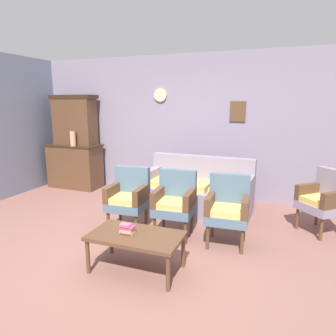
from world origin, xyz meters
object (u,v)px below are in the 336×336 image
armchair_by_doorway (129,196)px  coffee_table (136,238)px  side_cabinet (75,166)px  armchair_near_couch_end (175,200)px  wingback_chair_by_fireplace (324,198)px  floral_couch (197,192)px  vase_on_cabinet (73,139)px  book_stack_on_table (127,229)px  armchair_near_cabinet (228,207)px

armchair_by_doorway → coffee_table: 1.14m
side_cabinet → armchair_near_couch_end: bearing=-28.8°
armchair_near_couch_end → wingback_chair_by_fireplace: 2.09m
floral_couch → wingback_chair_by_fireplace: (1.89, -0.23, 0.17)m
side_cabinet → vase_on_cabinet: 0.66m
side_cabinet → armchair_near_couch_end: 3.23m
vase_on_cabinet → wingback_chair_by_fireplace: bearing=-6.9°
armchair_by_doorway → armchair_near_couch_end: 0.69m
coffee_table → wingback_chair_by_fireplace: bearing=42.3°
armchair_by_doorway → book_stack_on_table: armchair_by_doorway is taller
side_cabinet → vase_on_cabinet: size_ratio=3.79×
coffee_table → armchair_near_couch_end: bearing=85.0°
floral_couch → book_stack_on_table: size_ratio=11.73×
floral_couch → coffee_table: bearing=-93.2°
vase_on_cabinet → book_stack_on_table: (2.51, -2.40, -0.61)m
armchair_near_cabinet → coffee_table: armchair_near_cabinet is taller
armchair_by_doorway → book_stack_on_table: size_ratio=5.70×
armchair_near_couch_end → wingback_chair_by_fireplace: (1.92, 0.82, 0.00)m
side_cabinet → floral_couch: size_ratio=0.62×
wingback_chair_by_fireplace → book_stack_on_table: (-2.11, -1.84, -0.03)m
book_stack_on_table → armchair_near_couch_end: bearing=79.6°
side_cabinet → wingback_chair_by_fireplace: 4.81m
floral_couch → book_stack_on_table: 2.09m
book_stack_on_table → armchair_by_doorway: bearing=117.1°
armchair_near_couch_end → armchair_near_cabinet: same height
floral_couch → armchair_near_couch_end: same height
armchair_by_doorway → wingback_chair_by_fireplace: (2.61, 0.87, 0.00)m
vase_on_cabinet → book_stack_on_table: size_ratio=1.93×
armchair_near_couch_end → coffee_table: armchair_near_couch_end is taller
vase_on_cabinet → book_stack_on_table: vase_on_cabinet is taller
armchair_near_couch_end → coffee_table: size_ratio=0.90×
armchair_near_couch_end → side_cabinet: bearing=151.2°
floral_couch → armchair_by_doorway: same height
armchair_near_couch_end → armchair_near_cabinet: bearing=-0.9°
side_cabinet → armchair_by_doorway: 2.68m
side_cabinet → coffee_table: (2.74, -2.57, -0.09)m
side_cabinet → vase_on_cabinet: vase_on_cabinet is taller
floral_couch → armchair_by_doorway: bearing=-123.1°
vase_on_cabinet → coffee_table: size_ratio=0.30×
wingback_chair_by_fireplace → book_stack_on_table: size_ratio=5.70×
side_cabinet → armchair_by_doorway: side_cabinet is taller
floral_couch → coffee_table: floral_couch is taller
coffee_table → book_stack_on_table: 0.14m
armchair_near_couch_end → wingback_chair_by_fireplace: bearing=23.1°
coffee_table → book_stack_on_table: (-0.10, -0.01, 0.10)m
vase_on_cabinet → wingback_chair_by_fireplace: 4.69m
floral_couch → armchair_near_couch_end: (-0.03, -1.05, 0.17)m
book_stack_on_table → armchair_near_cabinet: bearing=47.9°
side_cabinet → book_stack_on_table: 3.69m
side_cabinet → coffee_table: side_cabinet is taller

